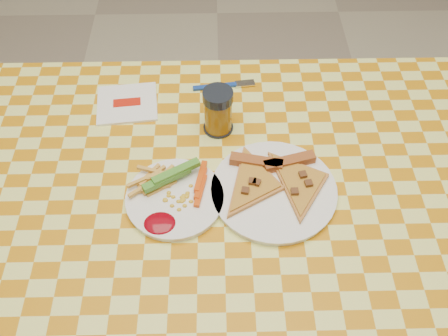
{
  "coord_description": "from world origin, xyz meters",
  "views": [
    {
      "loc": [
        -0.01,
        -0.6,
        1.59
      ],
      "look_at": [
        0.0,
        0.06,
        0.78
      ],
      "focal_mm": 40.0,
      "sensor_mm": 36.0,
      "label": 1
    }
  ],
  "objects": [
    {
      "name": "plate_right",
      "position": [
        0.1,
        0.01,
        0.76
      ],
      "size": [
        0.34,
        0.34,
        0.01
      ],
      "primitive_type": "cylinder",
      "rotation": [
        0.0,
        0.0,
        0.41
      ],
      "color": "white",
      "rests_on": "table"
    },
    {
      "name": "pizza_slices",
      "position": [
        0.11,
        0.03,
        0.78
      ],
      "size": [
        0.28,
        0.24,
        0.02
      ],
      "color": "gold",
      "rests_on": "plate_right"
    },
    {
      "name": "napkin",
      "position": [
        -0.23,
        0.28,
        0.76
      ],
      "size": [
        0.15,
        0.14,
        0.01
      ],
      "rotation": [
        0.0,
        0.0,
        0.1
      ],
      "color": "white",
      "rests_on": "table"
    },
    {
      "name": "fork",
      "position": [
        0.01,
        0.34,
        0.76
      ],
      "size": [
        0.16,
        0.04,
        0.01
      ],
      "rotation": [
        0.0,
        0.0,
        0.12
      ],
      "color": "navy",
      "rests_on": "table"
    },
    {
      "name": "plate_left",
      "position": [
        -0.1,
        -0.01,
        0.76
      ],
      "size": [
        0.21,
        0.21,
        0.01
      ],
      "primitive_type": "cylinder",
      "rotation": [
        0.0,
        0.0,
        -0.08
      ],
      "color": "white",
      "rests_on": "table"
    },
    {
      "name": "fries_veggies",
      "position": [
        -0.11,
        0.01,
        0.78
      ],
      "size": [
        0.19,
        0.18,
        0.04
      ],
      "color": "#F5B84E",
      "rests_on": "plate_left"
    },
    {
      "name": "table",
      "position": [
        0.0,
        0.0,
        0.68
      ],
      "size": [
        1.28,
        0.88,
        0.76
      ],
      "color": "silver",
      "rests_on": "ground"
    },
    {
      "name": "ground",
      "position": [
        0.0,
        0.0,
        0.0
      ],
      "size": [
        8.0,
        8.0,
        0.0
      ],
      "primitive_type": "plane",
      "color": "beige",
      "rests_on": "ground"
    },
    {
      "name": "drink_glass",
      "position": [
        -0.01,
        0.2,
        0.81
      ],
      "size": [
        0.07,
        0.07,
        0.11
      ],
      "color": "black",
      "rests_on": "table"
    }
  ]
}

